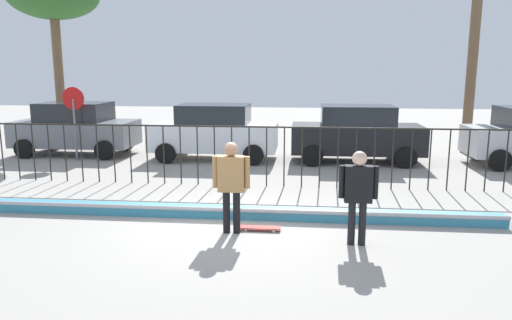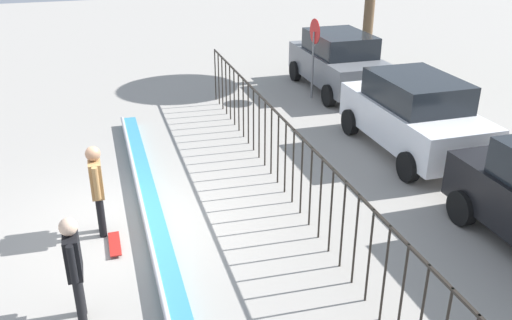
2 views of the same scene
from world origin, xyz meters
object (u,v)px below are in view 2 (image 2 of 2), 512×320
(stop_sign, at_px, (314,48))
(camera_operator, at_px, (74,260))
(parked_car_gray, at_px, (339,61))
(skateboarder, at_px, (97,183))
(parked_car_white, at_px, (414,114))
(skateboard, at_px, (115,244))

(stop_sign, bearing_deg, camera_operator, -39.39)
(parked_car_gray, relative_size, stop_sign, 1.72)
(skateboarder, relative_size, parked_car_white, 0.41)
(skateboarder, height_order, parked_car_gray, parked_car_gray)
(camera_operator, xyz_separation_m, stop_sign, (-8.72, 7.16, 0.60))
(stop_sign, bearing_deg, skateboard, -43.53)
(skateboard, bearing_deg, skateboarder, -141.29)
(skateboard, xyz_separation_m, parked_car_gray, (-7.49, 7.72, 0.91))
(skateboard, height_order, parked_car_white, parked_car_white)
(skateboarder, relative_size, skateboard, 2.20)
(parked_car_gray, bearing_deg, camera_operator, -40.16)
(skateboarder, distance_m, parked_car_white, 7.73)
(skateboard, bearing_deg, stop_sign, 156.65)
(camera_operator, bearing_deg, skateboarder, 48.91)
(camera_operator, bearing_deg, parked_car_gray, 16.77)
(stop_sign, bearing_deg, parked_car_white, 9.21)
(stop_sign, bearing_deg, parked_car_gray, 115.84)
(parked_car_white, height_order, stop_sign, stop_sign)
(camera_operator, distance_m, parked_car_white, 8.91)
(camera_operator, bearing_deg, parked_car_white, -4.17)
(parked_car_white, bearing_deg, skateboarder, -80.80)
(parked_car_white, relative_size, stop_sign, 1.72)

